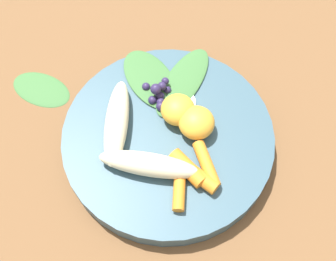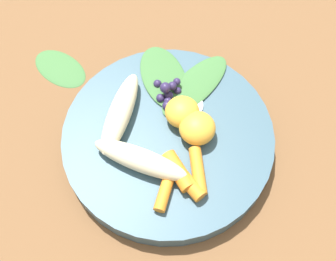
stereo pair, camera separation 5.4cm
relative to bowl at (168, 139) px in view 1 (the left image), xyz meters
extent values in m
plane|color=brown|center=(0.00, 0.00, -0.01)|extent=(2.40, 2.40, 0.00)
cylinder|color=#385666|center=(0.00, 0.00, 0.00)|extent=(0.28, 0.28, 0.03)
ellipsoid|color=beige|center=(0.05, 0.00, 0.03)|extent=(0.06, 0.13, 0.03)
ellipsoid|color=beige|center=(0.02, -0.06, 0.03)|extent=(0.13, 0.07, 0.03)
ellipsoid|color=#F4A833|center=(-0.03, 0.00, 0.03)|extent=(0.04, 0.04, 0.03)
ellipsoid|color=#F4A833|center=(-0.02, 0.03, 0.03)|extent=(0.05, 0.05, 0.03)
cylinder|color=orange|center=(0.06, 0.04, 0.02)|extent=(0.06, 0.04, 0.01)
cylinder|color=orange|center=(0.04, 0.04, 0.02)|extent=(0.04, 0.05, 0.02)
cylinder|color=orange|center=(0.04, 0.05, 0.02)|extent=(0.03, 0.07, 0.02)
cylinder|color=orange|center=(0.02, 0.06, 0.02)|extent=(0.05, 0.05, 0.02)
sphere|color=#2D234C|center=(-0.05, -0.06, 0.02)|extent=(0.01, 0.01, 0.01)
sphere|color=#2D234C|center=(-0.03, -0.02, 0.02)|extent=(0.01, 0.01, 0.01)
sphere|color=#2D234C|center=(-0.06, -0.03, 0.02)|extent=(0.01, 0.01, 0.01)
sphere|color=#2D234C|center=(-0.04, -0.02, 0.02)|extent=(0.01, 0.01, 0.01)
sphere|color=#2D234C|center=(-0.04, -0.04, 0.03)|extent=(0.01, 0.01, 0.01)
sphere|color=#2D234C|center=(-0.03, -0.04, 0.02)|extent=(0.01, 0.01, 0.01)
sphere|color=#2D234C|center=(-0.04, -0.03, 0.02)|extent=(0.01, 0.01, 0.01)
sphere|color=#2D234C|center=(-0.05, -0.03, 0.03)|extent=(0.01, 0.01, 0.01)
sphere|color=#2D234C|center=(-0.04, -0.03, 0.02)|extent=(0.01, 0.01, 0.01)
sphere|color=#2D234C|center=(-0.04, -0.03, 0.02)|extent=(0.01, 0.01, 0.01)
sphere|color=#2D234C|center=(-0.06, -0.03, 0.03)|extent=(0.01, 0.01, 0.01)
cylinder|color=white|center=(-0.05, -0.01, 0.02)|extent=(0.04, 0.04, 0.00)
ellipsoid|color=#3D7038|center=(-0.08, -0.02, 0.02)|extent=(0.13, 0.05, 0.01)
ellipsoid|color=#3D7038|center=(-0.07, -0.06, 0.02)|extent=(0.11, 0.12, 0.01)
ellipsoid|color=#3D7038|center=(0.00, -0.20, -0.01)|extent=(0.05, 0.09, 0.01)
camera|label=1|loc=(0.23, 0.11, 0.51)|focal=45.66mm
camera|label=2|loc=(0.20, 0.16, 0.51)|focal=45.66mm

